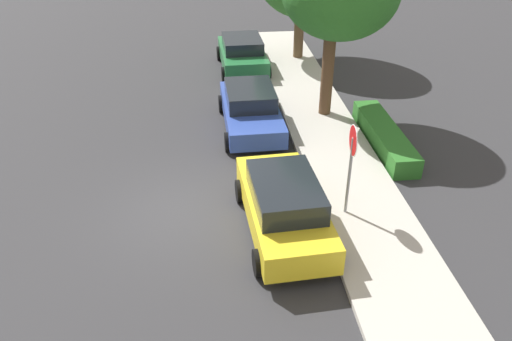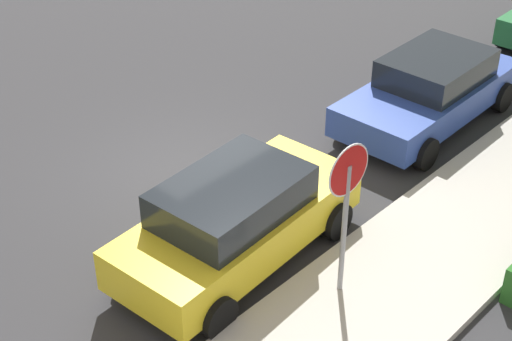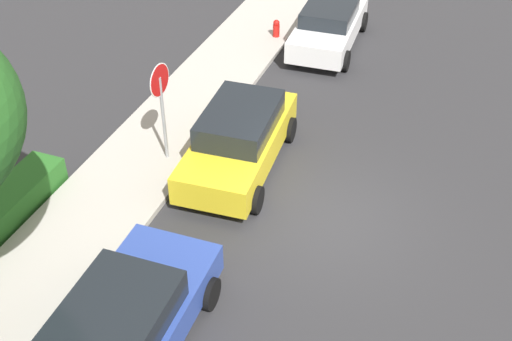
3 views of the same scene
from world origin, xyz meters
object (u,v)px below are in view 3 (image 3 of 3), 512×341
object	(u,v)px
parked_car_blue	(122,329)
parked_car_white	(329,25)
fire_hydrant	(276,30)
parked_car_yellow	(239,138)
stop_sign	(161,97)

from	to	relation	value
parked_car_blue	parked_car_white	distance (m)	12.98
fire_hydrant	parked_car_blue	bearing A→B (deg)	-172.53
parked_car_yellow	parked_car_white	world-z (taller)	parked_car_yellow
parked_car_white	fire_hydrant	size ratio (longest dim) A/B	6.22
fire_hydrant	parked_car_white	bearing A→B (deg)	-83.66
parked_car_white	fire_hydrant	bearing A→B (deg)	96.34
parked_car_blue	parked_car_white	world-z (taller)	parked_car_blue
parked_car_blue	fire_hydrant	bearing A→B (deg)	7.47
stop_sign	parked_car_white	bearing A→B (deg)	-14.85
parked_car_blue	parked_car_white	size ratio (longest dim) A/B	1.02
parked_car_yellow	parked_car_blue	distance (m)	5.91
stop_sign	parked_car_white	world-z (taller)	stop_sign
fire_hydrant	parked_car_yellow	bearing A→B (deg)	-168.16
parked_car_yellow	stop_sign	bearing A→B (deg)	104.57
parked_car_blue	fire_hydrant	world-z (taller)	parked_car_blue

